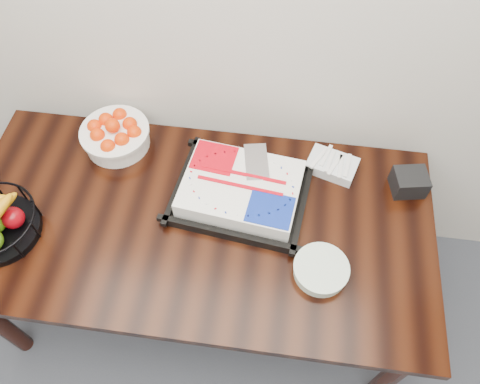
# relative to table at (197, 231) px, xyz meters

# --- Properties ---
(table) EXTENTS (1.80, 0.90, 0.75)m
(table) POSITION_rel_table_xyz_m (0.00, 0.00, 0.00)
(table) COLOR black
(table) RESTS_ON ground
(cake_tray) EXTENTS (0.54, 0.45, 0.10)m
(cake_tray) POSITION_rel_table_xyz_m (0.16, 0.13, 0.13)
(cake_tray) COLOR black
(cake_tray) RESTS_ON table
(tangerine_bowl) EXTENTS (0.28, 0.28, 0.18)m
(tangerine_bowl) POSITION_rel_table_xyz_m (-0.39, 0.32, 0.16)
(tangerine_bowl) COLOR white
(tangerine_bowl) RESTS_ON table
(plate_stack) EXTENTS (0.20, 0.20, 0.05)m
(plate_stack) POSITION_rel_table_xyz_m (0.48, -0.15, 0.11)
(plate_stack) COLOR white
(plate_stack) RESTS_ON table
(fork_bag) EXTENTS (0.22, 0.18, 0.06)m
(fork_bag) POSITION_rel_table_xyz_m (0.50, 0.31, 0.11)
(fork_bag) COLOR silver
(fork_bag) RESTS_ON table
(napkin_box) EXTENTS (0.14, 0.13, 0.09)m
(napkin_box) POSITION_rel_table_xyz_m (0.80, 0.26, 0.13)
(napkin_box) COLOR black
(napkin_box) RESTS_ON table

